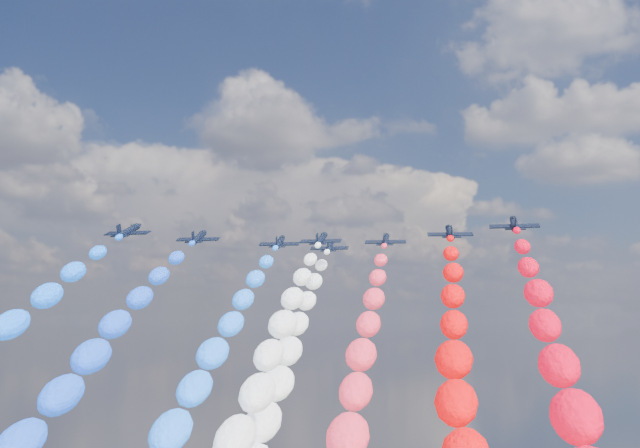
# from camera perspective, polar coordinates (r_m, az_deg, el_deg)

# --- Properties ---
(jet_0) EXTENTS (8.57, 11.24, 5.76)m
(jet_0) POSITION_cam_1_polar(r_m,az_deg,el_deg) (146.10, -13.19, -0.48)
(jet_0) COLOR black
(jet_1) EXTENTS (8.11, 10.91, 5.76)m
(jet_1) POSITION_cam_1_polar(r_m,az_deg,el_deg) (154.79, -8.45, -0.93)
(jet_1) COLOR black
(trail_1) EXTENTS (6.37, 115.56, 61.55)m
(trail_1) POSITION_cam_1_polar(r_m,az_deg,el_deg) (100.18, -18.86, -14.21)
(trail_1) COLOR blue
(jet_2) EXTENTS (8.33, 11.07, 5.76)m
(jet_2) POSITION_cam_1_polar(r_m,az_deg,el_deg) (162.75, -2.83, -1.27)
(jet_2) COLOR black
(trail_2) EXTENTS (6.37, 115.56, 61.55)m
(trail_2) POSITION_cam_1_polar(r_m,az_deg,el_deg) (105.85, -9.35, -14.05)
(trail_2) COLOR #1E6DFC
(jet_3) EXTENTS (8.45, 11.15, 5.76)m
(jet_3) POSITION_cam_1_polar(r_m,az_deg,el_deg) (156.59, 0.08, -1.07)
(jet_3) COLOR black
(trail_3) EXTENTS (6.37, 115.56, 61.55)m
(trail_3) POSITION_cam_1_polar(r_m,az_deg,el_deg) (98.96, -5.05, -14.63)
(trail_3) COLOR white
(jet_4) EXTENTS (8.24, 11.00, 5.76)m
(jet_4) POSITION_cam_1_polar(r_m,az_deg,el_deg) (171.75, 0.69, -1.57)
(jet_4) COLOR black
(trail_4) EXTENTS (6.37, 115.56, 61.55)m
(trail_4) POSITION_cam_1_polar(r_m,az_deg,el_deg) (113.88, -3.42, -13.60)
(trail_4) COLOR white
(jet_5) EXTENTS (8.08, 10.89, 5.76)m
(jet_5) POSITION_cam_1_polar(r_m,az_deg,el_deg) (158.64, 4.60, -1.12)
(jet_5) COLOR black
(trail_5) EXTENTS (6.37, 115.56, 61.55)m
(trail_5) POSITION_cam_1_polar(r_m,az_deg,el_deg) (100.21, 2.40, -14.55)
(trail_5) COLOR #F02B43
(jet_6) EXTENTS (8.59, 11.25, 5.76)m
(jet_6) POSITION_cam_1_polar(r_m,az_deg,el_deg) (146.09, 9.04, -0.58)
(jet_6) COLOR black
(jet_7) EXTENTS (8.34, 11.08, 5.76)m
(jet_7) POSITION_cam_1_polar(r_m,az_deg,el_deg) (135.44, 13.38, 0.00)
(jet_7) COLOR black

